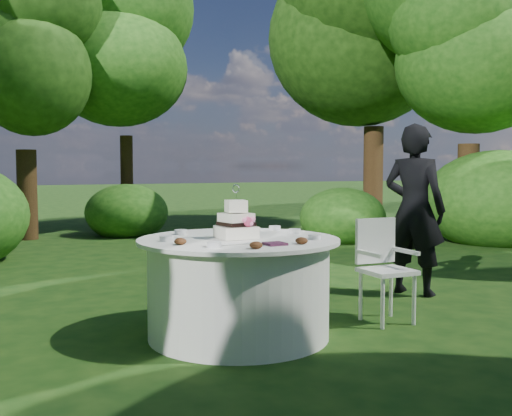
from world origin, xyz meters
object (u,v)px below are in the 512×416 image
(napkins, at_px, (275,244))
(cake, at_px, (236,224))
(guest, at_px, (414,210))
(table, at_px, (239,287))
(chair, at_px, (382,261))

(napkins, xyz_separation_m, cake, (-0.09, 0.47, 0.10))
(napkins, height_order, cake, cake)
(guest, xyz_separation_m, table, (-2.27, -0.62, -0.49))
(cake, xyz_separation_m, chair, (1.33, -0.10, -0.37))
(guest, height_order, cake, guest)
(cake, relative_size, chair, 0.47)
(guest, xyz_separation_m, cake, (-2.29, -0.63, 0.00))
(napkins, height_order, chair, chair)
(guest, bearing_deg, cake, 77.43)
(table, xyz_separation_m, cake, (-0.02, -0.01, 0.50))
(cake, height_order, chair, cake)
(napkins, bearing_deg, guest, 26.46)
(table, xyz_separation_m, chair, (1.30, -0.10, 0.13))
(guest, relative_size, table, 1.13)
(napkins, bearing_deg, table, 98.03)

